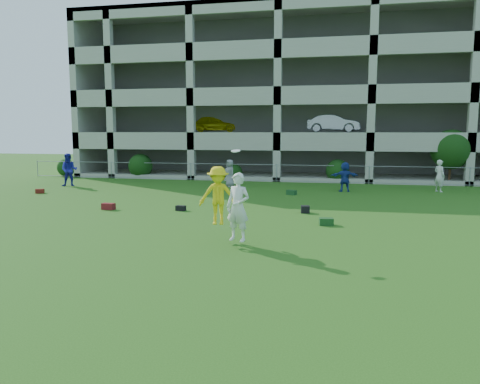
% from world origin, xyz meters
% --- Properties ---
extents(ground, '(100.00, 100.00, 0.00)m').
position_xyz_m(ground, '(0.00, 0.00, 0.00)').
color(ground, '#235114').
rests_on(ground, ground).
extents(bystander_a, '(1.18, 1.04, 2.02)m').
position_xyz_m(bystander_a, '(-12.18, 13.91, 1.01)').
color(bystander_a, '#22229C').
rests_on(bystander_a, ground).
extents(bystander_c, '(0.95, 0.96, 1.67)m').
position_xyz_m(bystander_c, '(-2.44, 15.75, 0.84)').
color(bystander_c, gray).
rests_on(bystander_c, ground).
extents(bystander_d, '(1.62, 0.79, 1.68)m').
position_xyz_m(bystander_d, '(4.42, 14.86, 0.84)').
color(bystander_d, '#203A95').
rests_on(bystander_d, ground).
extents(bystander_e, '(0.75, 0.79, 1.81)m').
position_xyz_m(bystander_e, '(9.60, 15.80, 0.90)').
color(bystander_e, silver).
rests_on(bystander_e, ground).
extents(bag_red_a, '(0.58, 0.35, 0.28)m').
position_xyz_m(bag_red_a, '(-5.70, 6.48, 0.14)').
color(bag_red_a, maroon).
rests_on(bag_red_a, ground).
extents(bag_black_b, '(0.44, 0.32, 0.22)m').
position_xyz_m(bag_black_b, '(-2.53, 6.88, 0.11)').
color(bag_black_b, black).
rests_on(bag_black_b, ground).
extents(bag_green_c, '(0.54, 0.42, 0.26)m').
position_xyz_m(bag_green_c, '(3.68, 5.01, 0.13)').
color(bag_green_c, '#153B17').
rests_on(bag_green_c, ground).
extents(crate_d, '(0.39, 0.39, 0.30)m').
position_xyz_m(crate_d, '(2.75, 7.42, 0.15)').
color(crate_d, black).
rests_on(crate_d, ground).
extents(bag_red_f, '(0.53, 0.46, 0.24)m').
position_xyz_m(bag_red_f, '(-11.96, 10.61, 0.12)').
color(bag_red_f, '#591D0F').
rests_on(bag_red_f, ground).
extents(bag_green_g, '(0.58, 0.47, 0.25)m').
position_xyz_m(bag_green_g, '(1.63, 12.87, 0.12)').
color(bag_green_g, '#14391C').
rests_on(bag_green_g, ground).
extents(frisbee_contest, '(1.86, 1.56, 2.65)m').
position_xyz_m(frisbee_contest, '(0.71, 1.62, 1.35)').
color(frisbee_contest, yellow).
rests_on(frisbee_contest, ground).
extents(parking_garage, '(30.00, 14.00, 12.00)m').
position_xyz_m(parking_garage, '(-0.00, 27.70, 6.01)').
color(parking_garage, '#9E998C').
rests_on(parking_garage, ground).
extents(fence, '(36.06, 0.06, 1.20)m').
position_xyz_m(fence, '(0.00, 19.00, 0.61)').
color(fence, gray).
rests_on(fence, ground).
extents(shrub_row, '(34.38, 2.52, 3.50)m').
position_xyz_m(shrub_row, '(4.59, 19.70, 1.51)').
color(shrub_row, '#163D11').
rests_on(shrub_row, ground).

